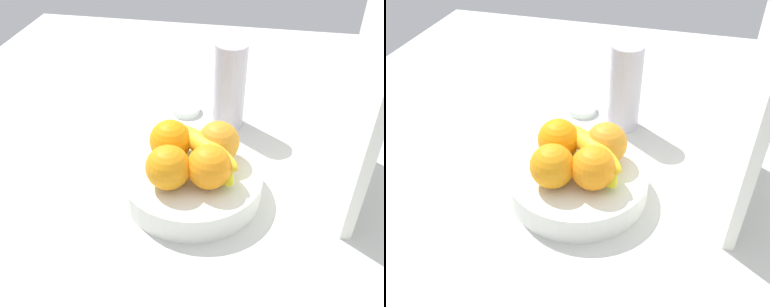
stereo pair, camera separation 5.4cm
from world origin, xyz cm
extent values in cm
cube|color=silver|center=(0.00, 0.00, -1.50)|extent=(180.00, 140.00, 3.00)
cylinder|color=white|center=(-3.09, 2.45, 2.59)|extent=(26.06, 26.06, 5.19)
sphere|color=orange|center=(1.43, -0.90, 9.13)|extent=(7.89, 7.89, 7.89)
sphere|color=orange|center=(-0.03, 6.01, 9.13)|extent=(7.89, 7.89, 7.89)
sphere|color=orange|center=(-7.50, 6.61, 9.13)|extent=(7.89, 7.89, 7.89)
sphere|color=orange|center=(-6.31, -2.22, 9.13)|extent=(7.89, 7.89, 7.89)
ellipsoid|color=yellow|center=(-5.46, 5.89, 7.19)|extent=(16.74, 11.93, 4.00)
ellipsoid|color=yellow|center=(-5.17, 4.45, 9.39)|extent=(14.15, 15.47, 4.00)
cube|color=white|center=(-9.90, 30.49, 18.00)|extent=(28.05, 2.76, 36.00)
cylinder|color=#B8B3C1|center=(-27.89, 6.38, 9.90)|extent=(7.10, 7.10, 19.79)
cylinder|color=white|center=(-31.17, -4.29, 0.81)|extent=(7.12, 7.12, 1.62)
camera|label=1|loc=(56.21, 13.27, 55.35)|focal=39.85mm
camera|label=2|loc=(55.02, 18.49, 55.35)|focal=39.85mm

